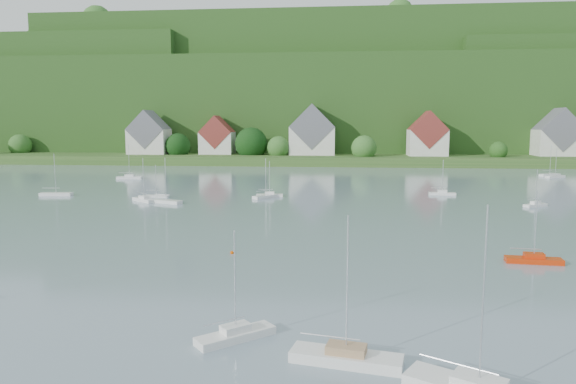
{
  "coord_description": "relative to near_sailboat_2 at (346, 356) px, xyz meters",
  "views": [
    {
      "loc": [
        14.74,
        -2.49,
        14.06
      ],
      "look_at": [
        7.19,
        75.0,
        4.0
      ],
      "focal_mm": 33.05,
      "sensor_mm": 36.0,
      "label": 1
    }
  ],
  "objects": [
    {
      "name": "far_shore_strip",
      "position": [
        -15.27,
        172.61,
        1.04
      ],
      "size": [
        600.0,
        60.0,
        3.0
      ],
      "primitive_type": "cube",
      "color": "#2E5720",
      "rests_on": "ground"
    },
    {
      "name": "forested_ridge",
      "position": [
        -14.88,
        241.18,
        22.43
      ],
      "size": [
        620.0,
        181.22,
        69.89
      ],
      "color": "#1A3C13",
      "rests_on": "ground"
    },
    {
      "name": "village_building_0",
      "position": [
        -70.27,
        159.61,
        9.05
      ],
      "size": [
        14.0,
        10.4,
        16.0
      ],
      "color": "silver",
      "rests_on": "far_shore_strip"
    },
    {
      "name": "village_building_1",
      "position": [
        -45.27,
        161.61,
        8.29
      ],
      "size": [
        12.0,
        9.36,
        14.0
      ],
      "color": "silver",
      "rests_on": "far_shore_strip"
    },
    {
      "name": "village_building_2",
      "position": [
        -10.27,
        160.61,
        9.81
      ],
      "size": [
        16.0,
        11.44,
        18.0
      ],
      "color": "silver",
      "rests_on": "far_shore_strip"
    },
    {
      "name": "village_building_3",
      "position": [
        29.73,
        158.61,
        8.97
      ],
      "size": [
        13.0,
        10.4,
        15.5
      ],
      "color": "silver",
      "rests_on": "far_shore_strip"
    },
    {
      "name": "village_building_4",
      "position": [
        74.73,
        162.61,
        9.13
      ],
      "size": [
        15.0,
        10.4,
        16.5
      ],
      "color": "silver",
      "rests_on": "far_shore_strip"
    },
    {
      "name": "near_sailboat_2",
      "position": [
        0.0,
        0.0,
        0.0
      ],
      "size": [
        6.83,
        3.12,
        8.9
      ],
      "rotation": [
        0.0,
        0.0,
        -0.2
      ],
      "color": "white",
      "rests_on": "ground"
    },
    {
      "name": "near_sailboat_3",
      "position": [
        -7.17,
        2.82,
        -0.05
      ],
      "size": [
        5.08,
        4.65,
        7.28
      ],
      "rotation": [
        0.0,
        0.0,
        0.71
      ],
      "color": "white",
      "rests_on": "ground"
    },
    {
      "name": "near_sailboat_5",
      "position": [
        19.24,
        24.74,
        -0.04
      ],
      "size": [
        5.59,
        2.02,
        7.39
      ],
      "rotation": [
        0.0,
        0.0,
        -0.09
      ],
      "color": "red",
      "rests_on": "ground"
    },
    {
      "name": "mooring_buoy_3",
      "position": [
        -12.07,
        25.58,
        -0.46
      ],
      "size": [
        0.4,
        0.4,
        0.4
      ],
      "primitive_type": "sphere",
      "color": "#ED5100",
      "rests_on": "ground"
    },
    {
      "name": "far_sailboat_cluster",
      "position": [
        -12.99,
        87.58,
        -0.09
      ],
      "size": [
        195.74,
        61.91,
        8.71
      ],
      "color": "white",
      "rests_on": "ground"
    }
  ]
}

